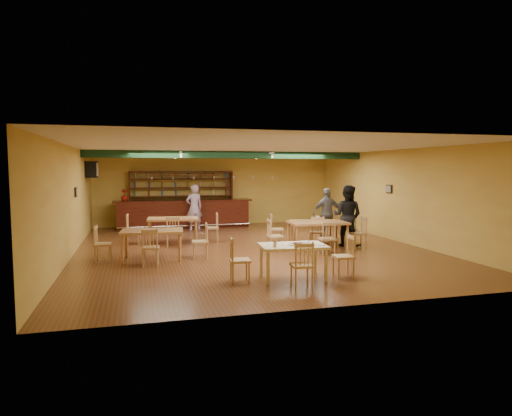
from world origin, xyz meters
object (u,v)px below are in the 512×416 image
object	(u,v)px
bar_counter	(184,214)
dining_table_a	(173,230)
dining_table_c	(152,245)
dining_table_b	(313,232)
patron_bar	(194,208)
patron_right_a	(347,216)
near_table	(293,262)
dining_table_d	(317,236)

from	to	relation	value
bar_counter	dining_table_a	distance (m)	3.61
dining_table_c	dining_table_b	bearing A→B (deg)	21.36
dining_table_a	patron_bar	world-z (taller)	patron_bar
dining_table_b	patron_right_a	size ratio (longest dim) A/B	0.77
near_table	patron_right_a	bearing A→B (deg)	54.06
dining_table_d	bar_counter	bearing A→B (deg)	121.36
bar_counter	dining_table_b	size ratio (longest dim) A/B	3.80
bar_counter	dining_table_a	size ratio (longest dim) A/B	3.41
bar_counter	patron_bar	size ratio (longest dim) A/B	3.09
dining_table_a	dining_table_d	xyz separation A→B (m)	(3.97, -2.46, 0.02)
dining_table_c	patron_bar	xyz separation A→B (m)	(1.78, 5.40, 0.49)
dining_table_c	patron_right_a	bearing A→B (deg)	11.74
dining_table_c	patron_right_a	xyz separation A→B (m)	(5.87, 0.62, 0.54)
near_table	patron_right_a	xyz separation A→B (m)	(3.02, 3.50, 0.56)
dining_table_a	patron_bar	bearing A→B (deg)	74.28
patron_bar	bar_counter	bearing A→B (deg)	-80.17
dining_table_d	near_table	bearing A→B (deg)	-118.25
dining_table_b	dining_table_c	xyz separation A→B (m)	(-5.07, -1.42, 0.03)
bar_counter	dining_table_c	world-z (taller)	bar_counter
dining_table_d	patron_bar	world-z (taller)	patron_bar
dining_table_d	patron_right_a	xyz separation A→B (m)	(1.15, 0.40, 0.52)
dining_table_d	near_table	world-z (taller)	dining_table_d
dining_table_c	dining_table_a	bearing A→B (deg)	80.07
dining_table_b	patron_bar	bearing A→B (deg)	142.06
bar_counter	dining_table_a	world-z (taller)	bar_counter
dining_table_c	dining_table_d	distance (m)	4.73
dining_table_b	near_table	distance (m)	4.84
near_table	patron_right_a	world-z (taller)	patron_right_a
dining_table_d	patron_bar	size ratio (longest dim) A/B	0.95
near_table	dining_table_b	bearing A→B (deg)	67.54
dining_table_a	patron_right_a	bearing A→B (deg)	-16.92
dining_table_a	near_table	bearing A→B (deg)	-64.31
dining_table_b	dining_table_c	size ratio (longest dim) A/B	0.91
bar_counter	dining_table_a	bearing A→B (deg)	-101.39
dining_table_b	patron_bar	xyz separation A→B (m)	(-3.29, 3.98, 0.53)
patron_right_a	patron_bar	bearing A→B (deg)	-2.87
bar_counter	dining_table_b	world-z (taller)	bar_counter
dining_table_c	near_table	size ratio (longest dim) A/B	1.12
near_table	bar_counter	bearing A→B (deg)	103.51
patron_right_a	near_table	bearing A→B (deg)	95.78
bar_counter	dining_table_d	world-z (taller)	bar_counter
bar_counter	dining_table_d	bearing A→B (deg)	-61.53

